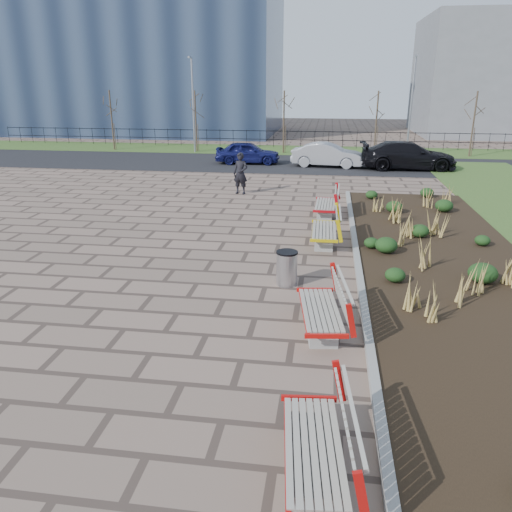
# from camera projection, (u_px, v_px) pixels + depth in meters

# --- Properties ---
(ground) EXTENTS (120.00, 120.00, 0.00)m
(ground) POSITION_uv_depth(u_px,v_px,m) (150.00, 354.00, 8.98)
(ground) COLOR #745D4F
(ground) RESTS_ON ground
(planting_bed) EXTENTS (4.50, 18.00, 0.10)m
(planting_bed) POSITION_uv_depth(u_px,v_px,m) (450.00, 270.00, 12.80)
(planting_bed) COLOR black
(planting_bed) RESTS_ON ground
(planting_curb) EXTENTS (0.16, 18.00, 0.15)m
(planting_curb) POSITION_uv_depth(u_px,v_px,m) (358.00, 265.00, 13.10)
(planting_curb) COLOR gray
(planting_curb) RESTS_ON ground
(grass_verge_far) EXTENTS (80.00, 5.00, 0.04)m
(grass_verge_far) POSITION_uv_depth(u_px,v_px,m) (285.00, 150.00, 35.11)
(grass_verge_far) COLOR #33511E
(grass_verge_far) RESTS_ON ground
(road) EXTENTS (80.00, 7.00, 0.02)m
(road) POSITION_uv_depth(u_px,v_px,m) (276.00, 163.00, 29.52)
(road) COLOR black
(road) RESTS_ON ground
(bench_a) EXTENTS (1.10, 2.18, 1.00)m
(bench_a) POSITION_uv_depth(u_px,v_px,m) (314.00, 444.00, 6.03)
(bench_a) COLOR #B30D0B
(bench_a) RESTS_ON ground
(bench_b) EXTENTS (1.17, 2.20, 1.00)m
(bench_b) POSITION_uv_depth(u_px,v_px,m) (320.00, 307.00, 9.68)
(bench_b) COLOR red
(bench_b) RESTS_ON ground
(bench_c) EXTENTS (0.92, 2.11, 1.00)m
(bench_c) POSITION_uv_depth(u_px,v_px,m) (324.00, 228.00, 14.85)
(bench_c) COLOR gold
(bench_c) RESTS_ON ground
(bench_d) EXTENTS (0.96, 2.13, 1.00)m
(bench_d) POSITION_uv_depth(u_px,v_px,m) (326.00, 202.00, 17.96)
(bench_d) COLOR #AF0B12
(bench_d) RESTS_ON ground
(litter_bin) EXTENTS (0.50, 0.50, 0.82)m
(litter_bin) POSITION_uv_depth(u_px,v_px,m) (287.00, 269.00, 11.91)
(litter_bin) COLOR #B2B2B7
(litter_bin) RESTS_ON ground
(pedestrian) EXTENTS (0.72, 0.55, 1.77)m
(pedestrian) POSITION_uv_depth(u_px,v_px,m) (241.00, 173.00, 21.41)
(pedestrian) COLOR black
(pedestrian) RESTS_ON ground
(car_blue) EXTENTS (3.83, 1.74, 1.28)m
(car_blue) POSITION_uv_depth(u_px,v_px,m) (248.00, 153.00, 29.24)
(car_blue) COLOR #11154E
(car_blue) RESTS_ON road
(car_silver) EXTENTS (4.15, 1.84, 1.32)m
(car_silver) POSITION_uv_depth(u_px,v_px,m) (328.00, 155.00, 28.16)
(car_silver) COLOR gray
(car_silver) RESTS_ON road
(car_black) EXTENTS (5.25, 2.33, 1.50)m
(car_black) POSITION_uv_depth(u_px,v_px,m) (408.00, 155.00, 27.33)
(car_black) COLOR black
(car_black) RESTS_ON road
(tree_a) EXTENTS (1.40, 1.40, 4.00)m
(tree_a) POSITION_uv_depth(u_px,v_px,m) (112.00, 120.00, 34.64)
(tree_a) COLOR #4C3D2D
(tree_a) RESTS_ON grass_verge_far
(tree_b) EXTENTS (1.40, 1.40, 4.00)m
(tree_b) POSITION_uv_depth(u_px,v_px,m) (196.00, 121.00, 33.84)
(tree_b) COLOR #4C3D2D
(tree_b) RESTS_ON grass_verge_far
(tree_c) EXTENTS (1.40, 1.40, 4.00)m
(tree_c) POSITION_uv_depth(u_px,v_px,m) (284.00, 122.00, 33.04)
(tree_c) COLOR #4C3D2D
(tree_c) RESTS_ON grass_verge_far
(tree_d) EXTENTS (1.40, 1.40, 4.00)m
(tree_d) POSITION_uv_depth(u_px,v_px,m) (376.00, 123.00, 32.24)
(tree_d) COLOR #4C3D2D
(tree_d) RESTS_ON grass_verge_far
(tree_e) EXTENTS (1.40, 1.40, 4.00)m
(tree_e) POSITION_uv_depth(u_px,v_px,m) (473.00, 124.00, 31.44)
(tree_e) COLOR #4C3D2D
(tree_e) RESTS_ON grass_verge_far
(lamp_west) EXTENTS (0.24, 0.60, 6.00)m
(lamp_west) POSITION_uv_depth(u_px,v_px,m) (193.00, 106.00, 33.04)
(lamp_west) COLOR gray
(lamp_west) RESTS_ON grass_verge_far
(lamp_east) EXTENTS (0.24, 0.60, 6.00)m
(lamp_east) POSITION_uv_depth(u_px,v_px,m) (411.00, 108.00, 31.17)
(lamp_east) COLOR gray
(lamp_east) RESTS_ON grass_verge_far
(railing_fence) EXTENTS (44.00, 0.10, 1.20)m
(railing_fence) POSITION_uv_depth(u_px,v_px,m) (287.00, 139.00, 36.31)
(railing_fence) COLOR black
(railing_fence) RESTS_ON grass_verge_far
(building_glass) EXTENTS (40.00, 14.00, 15.00)m
(building_glass) POSITION_uv_depth(u_px,v_px,m) (64.00, 48.00, 46.77)
(building_glass) COLOR #192338
(building_glass) RESTS_ON ground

